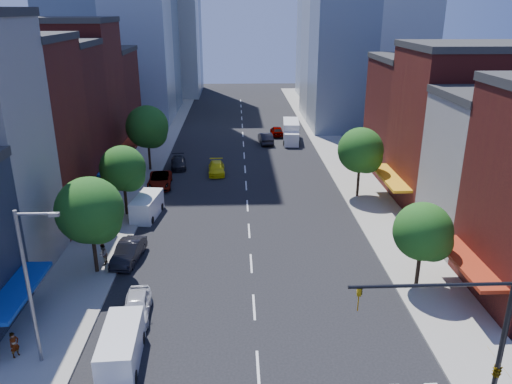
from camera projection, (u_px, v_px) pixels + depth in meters
ground at (258, 369)px, 27.24m from camera, size 220.00×220.00×0.00m
sidewalk_left at (148, 160)px, 64.24m from camera, size 5.00×120.00×0.15m
sidewalk_right at (340, 158)px, 65.18m from camera, size 5.00×120.00×0.15m
bldg_left_2 at (4, 138)px, 42.89m from camera, size 12.00×9.00×16.00m
bldg_left_3 at (41, 123)px, 51.03m from camera, size 12.00×8.00×15.00m
bldg_left_4 at (66, 99)px, 58.66m from camera, size 12.00×9.00×17.00m
bldg_left_5 at (90, 102)px, 68.25m from camera, size 12.00×10.00×13.00m
bldg_right_1 at (511, 174)px, 40.02m from camera, size 12.00×8.00×12.00m
bldg_right_2 at (465, 130)px, 47.93m from camera, size 12.00×10.00×15.00m
bldg_right_3 at (426, 119)px, 57.65m from camera, size 12.00×10.00×13.00m
traffic_signal at (488, 355)px, 21.96m from camera, size 7.24×2.24×8.00m
streetlight at (31, 279)px, 25.91m from camera, size 2.25×0.25×9.00m
tree_left_near at (92, 213)px, 35.37m from camera, size 4.80×4.80×7.30m
tree_left_mid at (124, 170)px, 45.80m from camera, size 4.20×4.20×6.65m
tree_left_far at (149, 129)px, 58.68m from camera, size 5.00×5.00×7.75m
tree_right_near at (425, 234)px, 33.66m from camera, size 4.00×4.00×6.20m
tree_right_far at (362, 152)px, 50.30m from camera, size 4.60×4.60×7.20m
parked_car_front at (137, 306)px, 31.69m from camera, size 2.02×4.34×1.44m
parked_car_second at (129, 252)px, 38.65m from camera, size 2.19×4.83×1.54m
parked_car_third at (160, 180)px, 54.85m from camera, size 2.84×5.52×1.49m
parked_car_rear at (178, 162)px, 61.42m from camera, size 2.34×4.66×1.30m
cargo_van_near at (121, 349)px, 27.24m from camera, size 2.18×4.97×2.08m
cargo_van_far at (147, 207)px, 46.73m from camera, size 2.56×5.04×2.06m
taxi at (217, 168)px, 59.17m from camera, size 2.11×4.73×1.35m
traffic_car_oncoming at (266, 138)px, 72.27m from camera, size 2.18×5.05×1.62m
traffic_car_far at (277, 131)px, 76.82m from camera, size 1.90×4.43×1.49m
box_truck at (291, 132)px, 73.26m from camera, size 2.76×7.51×2.96m
pedestrian_near at (14, 345)px, 27.74m from camera, size 0.62×0.67×1.55m
pedestrian_far at (103, 254)px, 37.77m from camera, size 0.66×0.83×1.68m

